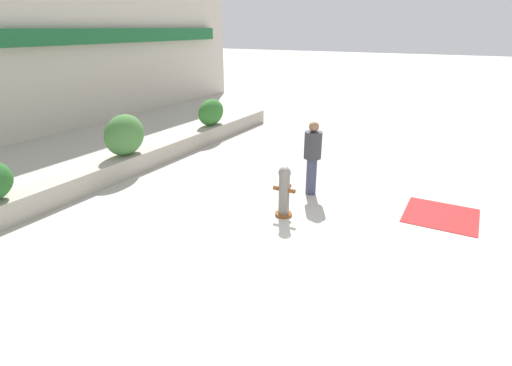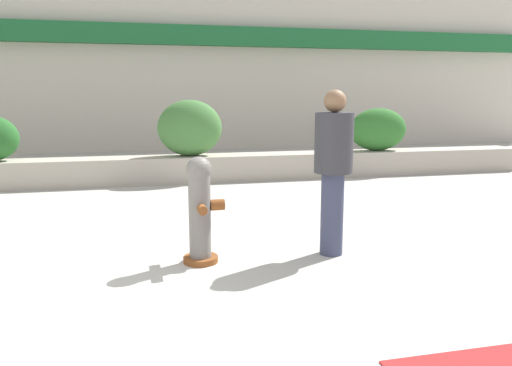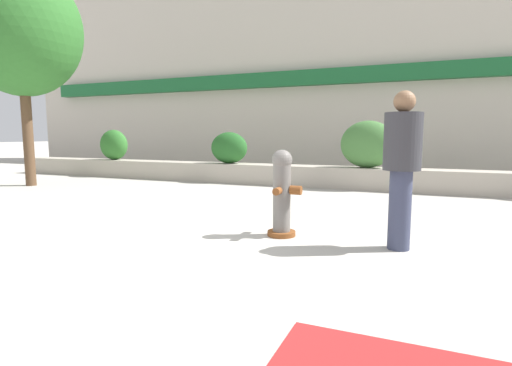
{
  "view_description": "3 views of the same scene",
  "coord_description": "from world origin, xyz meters",
  "px_view_note": "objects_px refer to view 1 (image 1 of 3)",
  "views": [
    {
      "loc": [
        -5.48,
        -1.95,
        3.68
      ],
      "look_at": [
        1.06,
        1.64,
        0.76
      ],
      "focal_mm": 28.0,
      "sensor_mm": 36.0,
      "label": 1
    },
    {
      "loc": [
        0.84,
        -3.68,
        1.68
      ],
      "look_at": [
        2.19,
        2.07,
        0.63
      ],
      "focal_mm": 35.0,
      "sensor_mm": 36.0,
      "label": 2
    },
    {
      "loc": [
        3.01,
        -3.47,
        1.27
      ],
      "look_at": [
        0.84,
        1.69,
        0.58
      ],
      "focal_mm": 28.0,
      "sensor_mm": 36.0,
      "label": 3
    }
  ],
  "objects_px": {
    "fire_hydrant": "(284,191)",
    "pedestrian": "(313,154)",
    "hedge_bush_2": "(125,135)",
    "hedge_bush_3": "(211,112)"
  },
  "relations": [
    {
      "from": "pedestrian",
      "to": "hedge_bush_2",
      "type": "bearing_deg",
      "value": 101.41
    },
    {
      "from": "hedge_bush_2",
      "to": "pedestrian",
      "type": "bearing_deg",
      "value": -78.59
    },
    {
      "from": "pedestrian",
      "to": "hedge_bush_3",
      "type": "bearing_deg",
      "value": 58.64
    },
    {
      "from": "fire_hydrant",
      "to": "pedestrian",
      "type": "xyz_separation_m",
      "value": [
        1.39,
        -0.05,
        0.44
      ]
    },
    {
      "from": "pedestrian",
      "to": "fire_hydrant",
      "type": "bearing_deg",
      "value": 177.83
    },
    {
      "from": "fire_hydrant",
      "to": "pedestrian",
      "type": "height_order",
      "value": "pedestrian"
    },
    {
      "from": "hedge_bush_3",
      "to": "fire_hydrant",
      "type": "height_order",
      "value": "hedge_bush_3"
    },
    {
      "from": "hedge_bush_2",
      "to": "fire_hydrant",
      "type": "distance_m",
      "value": 4.87
    },
    {
      "from": "hedge_bush_3",
      "to": "fire_hydrant",
      "type": "xyz_separation_m",
      "value": [
        -4.36,
        -4.83,
        -0.4
      ]
    },
    {
      "from": "hedge_bush_3",
      "to": "fire_hydrant",
      "type": "bearing_deg",
      "value": -132.09
    }
  ]
}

